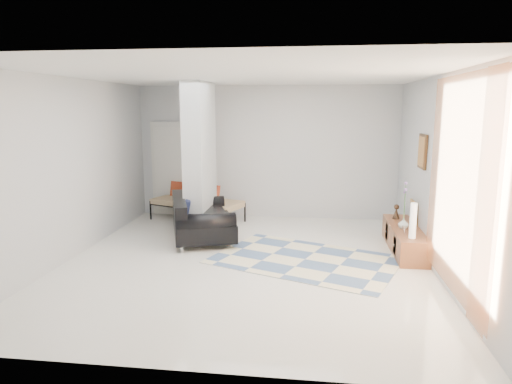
# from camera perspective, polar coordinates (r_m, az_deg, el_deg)

# --- Properties ---
(floor) EXTENTS (6.00, 6.00, 0.00)m
(floor) POSITION_cam_1_polar(r_m,az_deg,el_deg) (7.11, -1.25, -8.71)
(floor) COLOR silver
(floor) RESTS_ON ground
(ceiling) EXTENTS (6.00, 6.00, 0.00)m
(ceiling) POSITION_cam_1_polar(r_m,az_deg,el_deg) (6.73, -1.35, 14.44)
(ceiling) COLOR white
(ceiling) RESTS_ON wall_back
(wall_back) EXTENTS (6.00, 0.00, 6.00)m
(wall_back) POSITION_cam_1_polar(r_m,az_deg,el_deg) (9.73, 1.34, 4.98)
(wall_back) COLOR #B8BABD
(wall_back) RESTS_ON ground
(wall_front) EXTENTS (6.00, 0.00, 6.00)m
(wall_front) POSITION_cam_1_polar(r_m,az_deg,el_deg) (3.89, -7.89, -3.60)
(wall_front) COLOR #B8BABD
(wall_front) RESTS_ON ground
(wall_left) EXTENTS (0.00, 6.00, 6.00)m
(wall_left) POSITION_cam_1_polar(r_m,az_deg,el_deg) (7.68, -22.06, 2.72)
(wall_left) COLOR #B8BABD
(wall_left) RESTS_ON ground
(wall_right) EXTENTS (0.00, 6.00, 6.00)m
(wall_right) POSITION_cam_1_polar(r_m,az_deg,el_deg) (6.93, 21.84, 1.96)
(wall_right) COLOR #B8BABD
(wall_right) RESTS_ON ground
(partition_column) EXTENTS (0.35, 1.20, 2.80)m
(partition_column) POSITION_cam_1_polar(r_m,az_deg,el_deg) (8.55, -7.02, 4.13)
(partition_column) COLOR #ACB2B4
(partition_column) RESTS_ON floor
(hallway_door) EXTENTS (0.85, 0.06, 2.04)m
(hallway_door) POSITION_cam_1_polar(r_m,az_deg,el_deg) (10.17, -10.56, 2.89)
(hallway_door) COLOR silver
(hallway_door) RESTS_ON floor
(curtain) EXTENTS (0.00, 2.55, 2.55)m
(curtain) POSITION_cam_1_polar(r_m,az_deg,el_deg) (5.80, 23.89, 0.78)
(curtain) COLOR orange
(curtain) RESTS_ON wall_right
(wall_art) EXTENTS (0.04, 0.45, 0.55)m
(wall_art) POSITION_cam_1_polar(r_m,az_deg,el_deg) (7.76, 20.11, 4.78)
(wall_art) COLOR #3F2611
(wall_art) RESTS_ON wall_right
(media_console) EXTENTS (0.45, 1.84, 0.80)m
(media_console) POSITION_cam_1_polar(r_m,az_deg,el_deg) (7.98, 18.05, -5.53)
(media_console) COLOR brown
(media_console) RESTS_ON floor
(loveseat) EXTENTS (1.52, 1.97, 0.76)m
(loveseat) POSITION_cam_1_polar(r_m,az_deg,el_deg) (8.32, -7.15, -3.41)
(loveseat) COLOR silver
(loveseat) RESTS_ON floor
(daybed) EXTENTS (2.05, 1.41, 0.77)m
(daybed) POSITION_cam_1_polar(r_m,az_deg,el_deg) (9.63, -7.42, -1.12)
(daybed) COLOR black
(daybed) RESTS_ON floor
(area_rug) EXTENTS (3.21, 2.70, 0.01)m
(area_rug) POSITION_cam_1_polar(r_m,az_deg,el_deg) (7.22, 6.15, -8.40)
(area_rug) COLOR beige
(area_rug) RESTS_ON floor
(cylinder_lamp) EXTENTS (0.10, 0.10, 0.54)m
(cylinder_lamp) POSITION_cam_1_polar(r_m,az_deg,el_deg) (7.24, 19.04, -3.41)
(cylinder_lamp) COLOR silver
(cylinder_lamp) RESTS_ON media_console
(bronze_figurine) EXTENTS (0.14, 0.14, 0.25)m
(bronze_figurine) POSITION_cam_1_polar(r_m,az_deg,el_deg) (8.44, 17.13, -2.36)
(bronze_figurine) COLOR #322116
(bronze_figurine) RESTS_ON media_console
(vase) EXTENTS (0.18, 0.18, 0.17)m
(vase) POSITION_cam_1_polar(r_m,az_deg,el_deg) (7.80, 17.95, -3.76)
(vase) COLOR silver
(vase) RESTS_ON media_console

